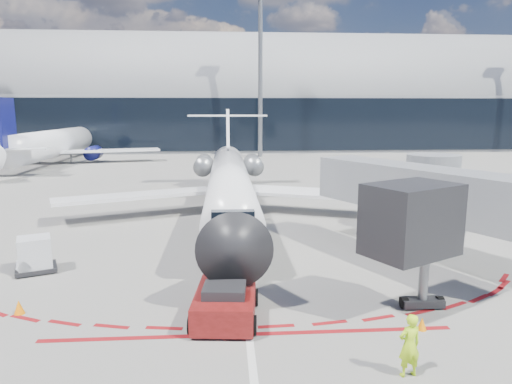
{
  "coord_description": "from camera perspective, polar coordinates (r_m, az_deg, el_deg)",
  "views": [
    {
      "loc": [
        -0.74,
        -25.82,
        7.5
      ],
      "look_at": [
        1.22,
        2.79,
        2.32
      ],
      "focal_mm": 32.0,
      "sensor_mm": 36.0,
      "label": 1
    }
  ],
  "objects": [
    {
      "name": "apron_stop_bar",
      "position": [
        16.18,
        -0.89,
        -17.35
      ],
      "size": [
        14.0,
        0.25,
        0.01
      ],
      "primitive_type": "cube",
      "color": "maroon",
      "rests_on": "ground"
    },
    {
      "name": "regional_jet",
      "position": [
        32.1,
        -3.33,
        1.31
      ],
      "size": [
        24.51,
        30.23,
        7.57
      ],
      "color": "white",
      "rests_on": "ground"
    },
    {
      "name": "safety_cone_right",
      "position": [
        17.35,
        20.04,
        -15.21
      ],
      "size": [
        0.32,
        0.32,
        0.45
      ],
      "primitive_type": "cone",
      "color": "orange",
      "rests_on": "ground"
    },
    {
      "name": "bg_airliner_1",
      "position": [
        71.87,
        -23.8,
        7.8
      ],
      "size": [
        34.15,
        36.16,
        11.05
      ],
      "primitive_type": null,
      "color": "white",
      "rests_on": "ground"
    },
    {
      "name": "safety_cone_left",
      "position": [
        19.59,
        -27.52,
        -12.64
      ],
      "size": [
        0.39,
        0.39,
        0.54
      ],
      "primitive_type": "cone",
      "color": "orange",
      "rests_on": "ground"
    },
    {
      "name": "jet_bridge",
      "position": [
        25.52,
        20.53,
        -0.56
      ],
      "size": [
        10.03,
        15.2,
        4.9
      ],
      "color": "gray",
      "rests_on": "ground"
    },
    {
      "name": "terminal_building",
      "position": [
        90.81,
        -3.51,
        10.85
      ],
      "size": [
        150.0,
        24.15,
        24.0
      ],
      "color": "gray",
      "rests_on": "ground"
    },
    {
      "name": "apron_centerline",
      "position": [
        28.82,
        -2.32,
        -4.84
      ],
      "size": [
        0.25,
        40.0,
        0.01
      ],
      "primitive_type": "cube",
      "color": "silver",
      "rests_on": "ground"
    },
    {
      "name": "ground",
      "position": [
        26.9,
        -2.2,
        -5.96
      ],
      "size": [
        260.0,
        260.0,
        0.0
      ],
      "primitive_type": "plane",
      "color": "slate",
      "rests_on": "ground"
    },
    {
      "name": "pushback_tug",
      "position": [
        16.99,
        -3.85,
        -13.67
      ],
      "size": [
        2.58,
        5.48,
        1.4
      ],
      "rotation": [
        0.0,
        0.0,
        -0.09
      ],
      "color": "#4F0D0B",
      "rests_on": "ground"
    },
    {
      "name": "light_mast_centre",
      "position": [
        74.22,
        0.54,
        14.09
      ],
      "size": [
        0.7,
        0.7,
        25.0
      ],
      "primitive_type": "cylinder",
      "color": "slate",
      "rests_on": "ground"
    },
    {
      "name": "uld_container",
      "position": [
        23.85,
        -25.9,
        -7.07
      ],
      "size": [
        2.21,
        2.07,
        1.67
      ],
      "rotation": [
        0.0,
        0.0,
        0.39
      ],
      "color": "black",
      "rests_on": "ground"
    },
    {
      "name": "ramp_worker",
      "position": [
        14.27,
        18.62,
        -17.7
      ],
      "size": [
        0.76,
        0.58,
        1.88
      ],
      "primitive_type": "imported",
      "rotation": [
        0.0,
        0.0,
        3.34
      ],
      "color": "#C3FF1A",
      "rests_on": "ground"
    }
  ]
}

